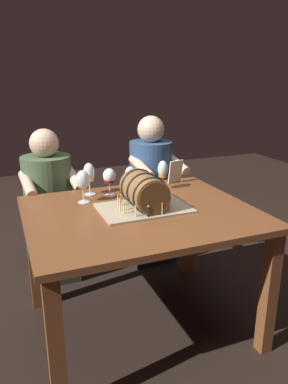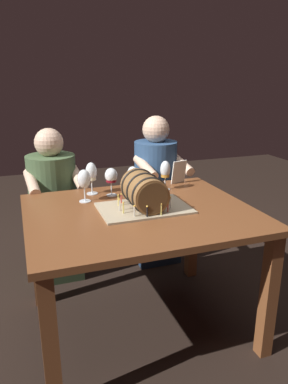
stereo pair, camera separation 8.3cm
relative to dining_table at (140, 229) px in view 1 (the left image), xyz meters
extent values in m
plane|color=black|center=(0.00, 0.00, -0.64)|extent=(8.00, 8.00, 0.00)
cube|color=brown|center=(0.00, 0.00, 0.09)|extent=(1.24, 1.01, 0.03)
cube|color=brown|center=(-0.56, -0.45, -0.28)|extent=(0.07, 0.07, 0.72)
cube|color=brown|center=(0.56, -0.45, -0.28)|extent=(0.07, 0.07, 0.72)
cube|color=brown|center=(-0.56, 0.45, -0.28)|extent=(0.07, 0.07, 0.72)
cube|color=brown|center=(0.56, 0.45, -0.28)|extent=(0.07, 0.07, 0.72)
cube|color=tan|center=(0.03, 0.01, 0.12)|extent=(0.50, 0.33, 0.01)
cylinder|color=brown|center=(0.03, 0.01, 0.22)|extent=(0.19, 0.28, 0.19)
cylinder|color=#4F371E|center=(0.03, -0.13, 0.22)|extent=(0.17, 0.00, 0.17)
cylinder|color=#4F371E|center=(0.03, 0.15, 0.22)|extent=(0.17, 0.00, 0.17)
torus|color=black|center=(0.03, -0.09, 0.22)|extent=(0.21, 0.01, 0.21)
torus|color=black|center=(0.03, 0.01, 0.22)|extent=(0.21, 0.01, 0.21)
torus|color=black|center=(0.03, 0.11, 0.22)|extent=(0.21, 0.01, 0.21)
cylinder|color=#EAD666|center=(0.17, 0.00, 0.15)|extent=(0.01, 0.01, 0.06)
sphere|color=#F9C64C|center=(0.17, 0.00, 0.19)|extent=(0.01, 0.01, 0.01)
cylinder|color=#D64C47|center=(0.16, 0.06, 0.15)|extent=(0.01, 0.01, 0.05)
sphere|color=#F9C64C|center=(0.16, 0.06, 0.18)|extent=(0.01, 0.01, 0.01)
cylinder|color=silver|center=(0.11, 0.13, 0.15)|extent=(0.01, 0.01, 0.05)
sphere|color=#F9C64C|center=(0.11, 0.13, 0.18)|extent=(0.01, 0.01, 0.01)
cylinder|color=#D64C47|center=(0.05, 0.16, 0.14)|extent=(0.01, 0.01, 0.05)
sphere|color=#F9C64C|center=(0.05, 0.16, 0.17)|extent=(0.01, 0.01, 0.01)
cylinder|color=#D64C47|center=(0.01, 0.16, 0.15)|extent=(0.01, 0.01, 0.05)
sphere|color=#F9C64C|center=(0.01, 0.16, 0.18)|extent=(0.01, 0.01, 0.01)
cylinder|color=#D64C47|center=(-0.07, 0.12, 0.14)|extent=(0.01, 0.01, 0.05)
sphere|color=#F9C64C|center=(-0.07, 0.12, 0.17)|extent=(0.01, 0.01, 0.01)
cylinder|color=#EAD666|center=(-0.10, 0.08, 0.15)|extent=(0.01, 0.01, 0.06)
sphere|color=#F9C64C|center=(-0.10, 0.08, 0.18)|extent=(0.01, 0.01, 0.01)
cylinder|color=silver|center=(-0.12, 0.00, 0.15)|extent=(0.01, 0.01, 0.06)
sphere|color=#F9C64C|center=(-0.12, 0.00, 0.19)|extent=(0.01, 0.01, 0.01)
cylinder|color=#EAD666|center=(-0.11, -0.04, 0.15)|extent=(0.01, 0.01, 0.05)
sphere|color=#F9C64C|center=(-0.11, -0.04, 0.18)|extent=(0.01, 0.01, 0.01)
cylinder|color=silver|center=(-0.07, -0.10, 0.15)|extent=(0.01, 0.01, 0.05)
sphere|color=#F9C64C|center=(-0.07, -0.10, 0.18)|extent=(0.01, 0.01, 0.01)
cylinder|color=black|center=(-0.01, -0.14, 0.15)|extent=(0.01, 0.01, 0.05)
sphere|color=#F9C64C|center=(-0.01, -0.14, 0.18)|extent=(0.01, 0.01, 0.01)
cylinder|color=#EAD666|center=(0.07, -0.13, 0.15)|extent=(0.01, 0.01, 0.05)
sphere|color=#F9C64C|center=(0.07, -0.13, 0.18)|extent=(0.01, 0.01, 0.01)
cylinder|color=#D64C47|center=(0.12, -0.10, 0.15)|extent=(0.01, 0.01, 0.05)
sphere|color=#F9C64C|center=(0.12, -0.10, 0.18)|extent=(0.01, 0.01, 0.01)
cylinder|color=silver|center=(0.16, -0.05, 0.15)|extent=(0.01, 0.01, 0.06)
sphere|color=#F9C64C|center=(0.16, -0.05, 0.18)|extent=(0.01, 0.01, 0.01)
cylinder|color=white|center=(-0.19, 0.38, 0.11)|extent=(0.07, 0.07, 0.00)
cylinder|color=white|center=(-0.19, 0.38, 0.15)|extent=(0.01, 0.01, 0.08)
ellipsoid|color=white|center=(-0.19, 0.38, 0.25)|extent=(0.07, 0.07, 0.12)
cylinder|color=beige|center=(-0.19, 0.38, 0.22)|extent=(0.06, 0.06, 0.05)
cylinder|color=white|center=(0.07, 0.35, 0.11)|extent=(0.06, 0.06, 0.00)
cylinder|color=white|center=(0.07, 0.35, 0.15)|extent=(0.01, 0.01, 0.07)
ellipsoid|color=white|center=(0.07, 0.35, 0.23)|extent=(0.07, 0.07, 0.09)
cylinder|color=pink|center=(0.07, 0.35, 0.20)|extent=(0.06, 0.06, 0.03)
cylinder|color=white|center=(-0.26, 0.25, 0.11)|extent=(0.07, 0.07, 0.00)
cylinder|color=white|center=(-0.26, 0.25, 0.15)|extent=(0.01, 0.01, 0.08)
ellipsoid|color=white|center=(-0.26, 0.25, 0.25)|extent=(0.08, 0.08, 0.11)
cylinder|color=white|center=(0.28, 0.31, 0.11)|extent=(0.06, 0.06, 0.00)
cylinder|color=white|center=(0.28, 0.31, 0.15)|extent=(0.01, 0.01, 0.08)
ellipsoid|color=white|center=(0.28, 0.31, 0.25)|extent=(0.07, 0.07, 0.11)
cylinder|color=#C6842D|center=(0.28, 0.31, 0.22)|extent=(0.05, 0.05, 0.04)
cylinder|color=white|center=(-0.08, 0.31, 0.11)|extent=(0.06, 0.06, 0.00)
cylinder|color=white|center=(-0.08, 0.31, 0.15)|extent=(0.01, 0.01, 0.08)
ellipsoid|color=white|center=(-0.08, 0.31, 0.24)|extent=(0.08, 0.08, 0.09)
cylinder|color=maroon|center=(-0.08, 0.31, 0.21)|extent=(0.06, 0.06, 0.03)
cube|color=silver|center=(0.42, 0.41, 0.19)|extent=(0.11, 0.06, 0.16)
cube|color=#2A3A24|center=(-0.40, 0.79, -0.42)|extent=(0.34, 0.32, 0.45)
cylinder|color=#47603D|center=(-0.40, 0.79, 0.05)|extent=(0.37, 0.37, 0.48)
sphere|color=beige|center=(-0.40, 0.79, 0.38)|extent=(0.20, 0.20, 0.20)
cylinder|color=beige|center=(-0.23, 0.67, 0.14)|extent=(0.10, 0.31, 0.14)
cylinder|color=beige|center=(-0.54, 0.64, 0.14)|extent=(0.10, 0.31, 0.14)
cube|color=#1B2D46|center=(0.40, 0.79, -0.42)|extent=(0.34, 0.32, 0.45)
cylinder|color=#2D4C75|center=(0.40, 0.79, 0.07)|extent=(0.36, 0.36, 0.53)
sphere|color=beige|center=(0.40, 0.79, 0.43)|extent=(0.21, 0.21, 0.21)
cylinder|color=beige|center=(0.55, 0.67, 0.18)|extent=(0.10, 0.31, 0.14)
cylinder|color=beige|center=(0.26, 0.64, 0.18)|extent=(0.10, 0.31, 0.14)
camera|label=1|loc=(-0.68, -1.75, 0.82)|focal=34.07mm
camera|label=2|loc=(-0.61, -1.78, 0.82)|focal=34.07mm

